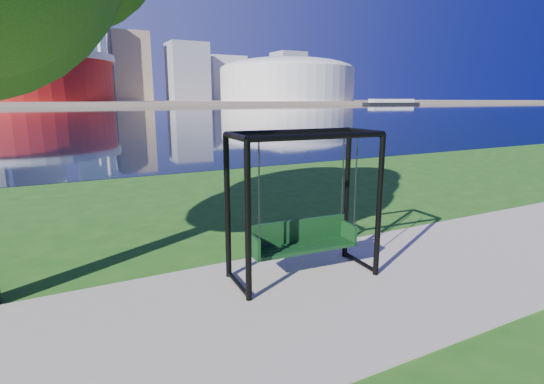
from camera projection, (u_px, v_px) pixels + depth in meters
ground at (281, 289)px, 7.16m from camera, size 900.00×900.00×0.00m
path at (296, 301)px, 6.73m from camera, size 120.00×4.00×0.03m
river at (61, 113)px, 95.21m from camera, size 900.00×180.00×0.02m
far_bank at (49, 103)px, 271.10m from camera, size 900.00×228.00×2.00m
stadium at (24, 75)px, 202.40m from camera, size 83.00×83.00×32.00m
arena at (287, 79)px, 268.31m from camera, size 84.00×84.00×26.56m
skyline at (35, 47)px, 273.23m from camera, size 392.00×66.00×96.50m
swing at (303, 209)px, 7.42m from camera, size 2.63×1.28×2.62m
barge at (391, 102)px, 238.69m from camera, size 32.70×14.44×3.17m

